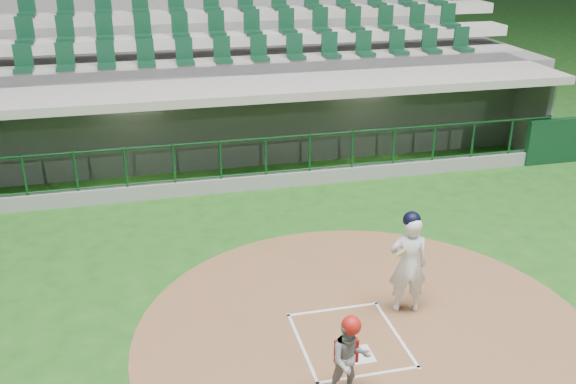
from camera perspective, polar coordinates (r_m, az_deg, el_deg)
The scene contains 8 objects.
ground at distance 10.32m, azimuth 4.94°, elevation -12.06°, with size 120.00×120.00×0.00m, color #1A4C15.
dirt_circle at distance 10.25m, azimuth 6.93°, elevation -12.39°, with size 7.20×7.20×0.01m, color brown.
home_plate at distance 9.78m, azimuth 6.26°, elevation -14.22°, with size 0.43×0.43×0.02m, color silver.
batter_box_chalk at distance 10.08m, azimuth 5.49°, elevation -12.93°, with size 1.55×1.80×0.01m.
dugout_structure at distance 16.81m, azimuth -3.00°, elevation 5.79°, with size 16.40×3.70×3.00m.
seating_deck at distance 19.62m, azimuth -5.00°, elevation 9.63°, with size 17.00×6.72×5.15m.
batter at distance 10.43m, azimuth 10.65°, elevation -6.18°, with size 0.88×0.90×1.78m.
catcher at distance 8.73m, azimuth 5.51°, elevation -14.42°, with size 0.58×0.46×1.25m.
Camera 1 is at (-2.82, -7.98, 5.90)m, focal length 40.00 mm.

